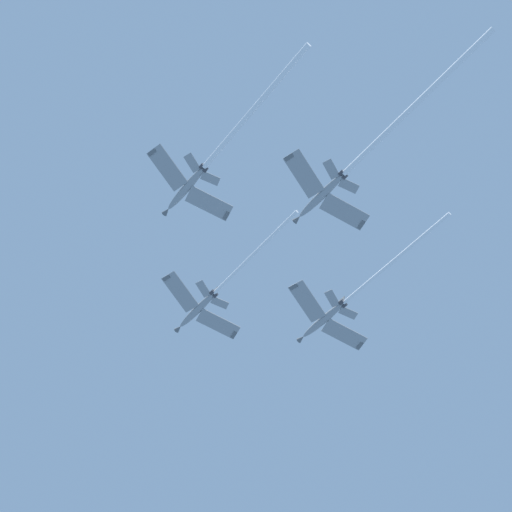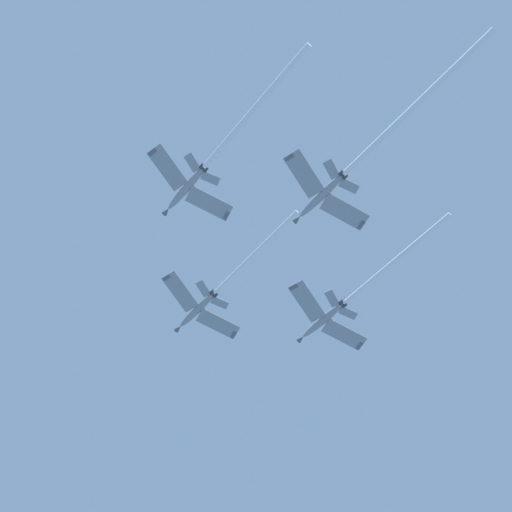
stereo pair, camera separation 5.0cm
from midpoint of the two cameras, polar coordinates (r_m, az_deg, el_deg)
The scene contains 4 objects.
jet_lead at distance 140.23m, azimuth -3.96°, elevation -3.56°, with size 35.30×21.39×12.37m.
jet_left_wing at distance 128.40m, azimuth -3.65°, elevation 8.45°, with size 39.13×23.58×13.50m.
jet_right_wing at distance 136.94m, azimuth 7.12°, elevation -4.28°, with size 37.15×21.87×12.88m.
jet_slot at distance 124.33m, azimuth 8.95°, elevation 8.31°, with size 43.61×24.55×13.88m.
Camera 1 is at (-29.49, 45.51, 1.86)m, focal length 46.98 mm.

